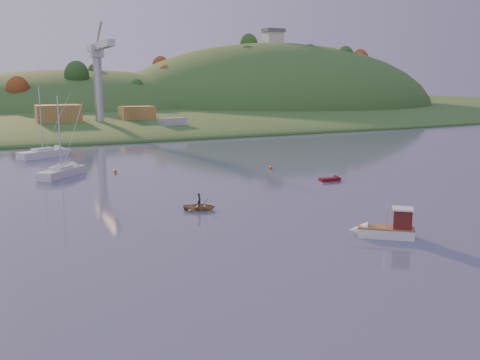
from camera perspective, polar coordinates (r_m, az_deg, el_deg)
name	(u,v)px	position (r m, az deg, el deg)	size (l,w,h in m)	color
ground	(439,295)	(36.72, 20.50, -11.42)	(500.00, 500.00, 0.00)	#393E5D
far_shore	(48,111)	(254.95, -19.82, 6.91)	(620.00, 220.00, 1.50)	#2D5522
shore_slope	(69,121)	(190.49, -17.82, 6.02)	(640.00, 150.00, 7.00)	#2D5522
hill_center	(78,113)	(236.35, -16.90, 6.85)	(140.00, 120.00, 36.00)	#2D5522
hill_right	(272,110)	(249.52, 3.49, 7.45)	(150.00, 130.00, 60.00)	#2D5522
hilltop_house	(273,36)	(249.98, 3.57, 15.11)	(9.00, 7.00, 6.45)	beige
hillside_trees	(61,117)	(210.28, -18.57, 6.35)	(280.00, 50.00, 32.00)	#1B4719
wharf	(110,127)	(148.93, -13.69, 5.56)	(42.00, 16.00, 2.40)	slate
shed_west	(58,114)	(147.60, -18.80, 6.66)	(11.00, 8.00, 4.80)	olive
shed_east	(137,113)	(152.45, -10.93, 6.98)	(9.00, 7.00, 4.00)	olive
dock_crane	(99,66)	(144.36, -14.86, 11.72)	(3.20, 28.00, 20.30)	#B7B7BC
fishing_boat	(382,228)	(47.92, 14.87, -4.98)	(5.41, 4.82, 3.54)	silver
sailboat_near	(62,171)	(79.41, -18.49, 0.87)	(7.34, 7.64, 11.31)	silver
sailboat_far	(43,153)	(100.73, -20.26, 2.73)	(9.09, 6.64, 12.36)	silver
canoe	(199,207)	(56.16, -4.35, -2.85)	(2.41, 3.38, 0.70)	#9A8055
paddler	(199,203)	(56.06, -4.35, -2.43)	(0.56, 0.37, 1.53)	black
red_tender	(334,179)	(73.37, 9.97, 0.10)	(3.37, 1.39, 1.12)	#540C13
work_vessel	(173,128)	(138.74, -7.20, 5.53)	(16.42, 8.42, 4.03)	slate
buoy_1	(271,167)	(82.02, 3.30, 1.35)	(0.50, 0.50, 0.50)	orange
buoy_3	(115,171)	(80.50, -13.16, 0.91)	(0.50, 0.50, 0.50)	orange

